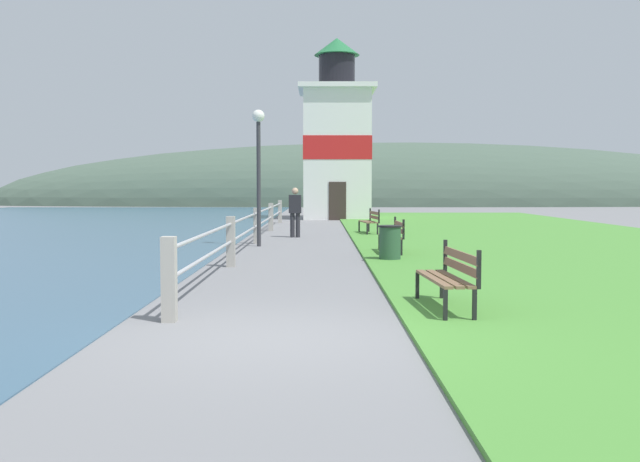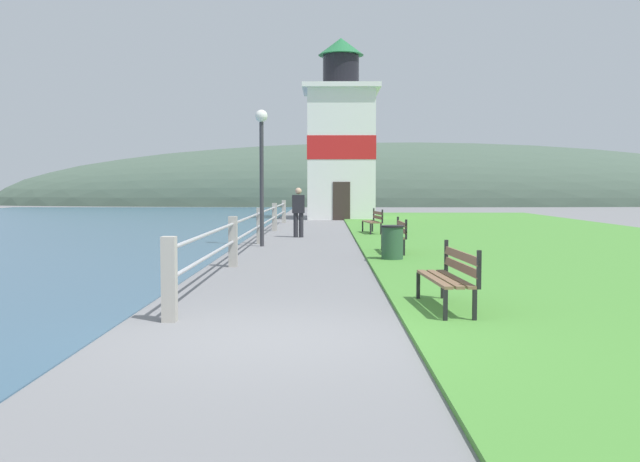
{
  "view_description": "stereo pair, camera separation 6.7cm",
  "coord_description": "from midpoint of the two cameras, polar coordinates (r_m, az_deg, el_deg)",
  "views": [
    {
      "loc": [
        0.49,
        -8.04,
        1.73
      ],
      "look_at": [
        0.39,
        15.06,
        0.3
      ],
      "focal_mm": 40.0,
      "sensor_mm": 36.0,
      "label": 1
    },
    {
      "loc": [
        0.56,
        -8.04,
        1.73
      ],
      "look_at": [
        0.39,
        15.06,
        0.3
      ],
      "focal_mm": 40.0,
      "sensor_mm": 36.0,
      "label": 2
    }
  ],
  "objects": [
    {
      "name": "park_bench_far",
      "position": [
        25.88,
        4.25,
        0.89
      ],
      "size": [
        0.67,
        1.71,
        0.94
      ],
      "rotation": [
        0.0,
        0.0,
        3.26
      ],
      "color": "brown",
      "rests_on": "ground_plane"
    },
    {
      "name": "seawall_railing",
      "position": [
        21.77,
        -4.92,
        0.67
      ],
      "size": [
        0.18,
        25.4,
        1.1
      ],
      "color": "#A8A399",
      "rests_on": "ground_plane"
    },
    {
      "name": "ground_plane",
      "position": [
        8.24,
        -3.45,
        -8.56
      ],
      "size": [
        160.0,
        160.0,
        0.0
      ],
      "primitive_type": "plane",
      "color": "slate"
    },
    {
      "name": "park_bench_near",
      "position": [
        9.96,
        10.43,
        -3.38
      ],
      "size": [
        0.58,
        1.84,
        0.94
      ],
      "rotation": [
        0.0,
        0.0,
        3.2
      ],
      "color": "brown",
      "rests_on": "ground_plane"
    },
    {
      "name": "distant_hillside",
      "position": [
        69.31,
        6.45,
        2.08
      ],
      "size": [
        80.0,
        16.0,
        12.0
      ],
      "color": "#475B4C",
      "rests_on": "ground_plane"
    },
    {
      "name": "trash_bin",
      "position": [
        16.57,
        5.76,
        -0.99
      ],
      "size": [
        0.54,
        0.54,
        0.84
      ],
      "color": "#2D5138",
      "rests_on": "ground_plane"
    },
    {
      "name": "person_strolling",
      "position": [
        24.46,
        -1.83,
        1.65
      ],
      "size": [
        0.43,
        0.25,
        1.71
      ],
      "rotation": [
        0.0,
        0.0,
        1.51
      ],
      "color": "#28282D",
      "rests_on": "ground_plane"
    },
    {
      "name": "lamp_post",
      "position": [
        20.81,
        -4.77,
        6.31
      ],
      "size": [
        0.36,
        0.36,
        3.96
      ],
      "color": "#333338",
      "rests_on": "ground_plane"
    },
    {
      "name": "grass_verge",
      "position": [
        24.55,
        16.86,
        -0.58
      ],
      "size": [
        12.0,
        46.26,
        0.06
      ],
      "color": "#4C8E38",
      "rests_on": "ground_plane"
    },
    {
      "name": "lighthouse",
      "position": [
        38.98,
        1.56,
        7.07
      ],
      "size": [
        4.1,
        4.1,
        9.75
      ],
      "color": "white",
      "rests_on": "ground_plane"
    },
    {
      "name": "park_bench_midway",
      "position": [
        18.29,
        6.05,
        -0.22
      ],
      "size": [
        0.5,
        1.73,
        0.94
      ],
      "rotation": [
        0.0,
        0.0,
        3.16
      ],
      "color": "brown",
      "rests_on": "ground_plane"
    }
  ]
}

